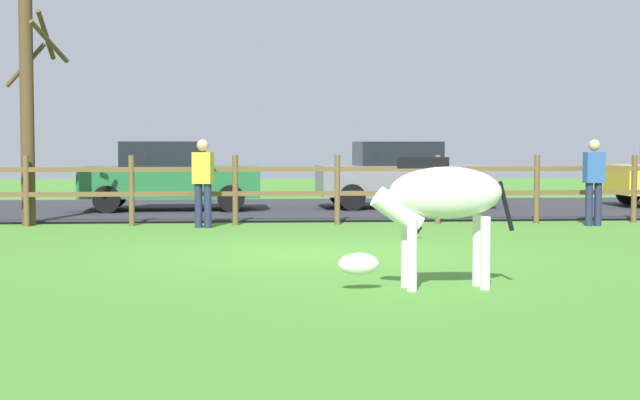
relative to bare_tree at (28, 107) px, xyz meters
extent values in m
plane|color=#47842D|center=(5.11, -5.28, -2.26)|extent=(60.00, 60.00, 0.00)
cube|color=#2D2D33|center=(5.11, 4.02, -2.23)|extent=(28.00, 7.40, 0.05)
cylinder|color=brown|center=(0.00, -0.28, -1.59)|extent=(0.11, 0.11, 1.34)
cylinder|color=brown|center=(1.96, -0.28, -1.59)|extent=(0.11, 0.11, 1.34)
cylinder|color=brown|center=(3.92, -0.28, -1.59)|extent=(0.11, 0.11, 1.34)
cylinder|color=brown|center=(5.88, -0.28, -1.59)|extent=(0.11, 0.11, 1.34)
cylinder|color=brown|center=(7.84, -0.28, -1.59)|extent=(0.11, 0.11, 1.34)
cylinder|color=brown|center=(9.81, -0.28, -1.59)|extent=(0.11, 0.11, 1.34)
cylinder|color=brown|center=(11.77, -0.28, -1.59)|extent=(0.11, 0.11, 1.34)
cube|color=brown|center=(4.90, -0.28, -1.66)|extent=(21.58, 0.06, 0.09)
cube|color=brown|center=(4.90, -0.28, -1.19)|extent=(21.58, 0.06, 0.09)
cylinder|color=#513A23|center=(-0.02, 0.00, -0.11)|extent=(0.26, 0.26, 4.29)
cylinder|color=#513A23|center=(-0.11, 0.35, 0.82)|extent=(0.79, 0.28, 0.89)
cylinder|color=#513A23|center=(0.46, -0.23, 1.21)|extent=(0.57, 1.05, 0.72)
cylinder|color=#513A23|center=(0.36, -0.06, 1.35)|extent=(0.21, 0.85, 0.87)
ellipsoid|color=white|center=(6.27, -8.64, -1.23)|extent=(1.27, 0.56, 0.56)
cylinder|color=white|center=(5.88, -8.81, -1.87)|extent=(0.11, 0.11, 0.78)
cylinder|color=white|center=(5.86, -8.53, -1.87)|extent=(0.11, 0.11, 0.78)
cylinder|color=white|center=(6.68, -8.76, -1.87)|extent=(0.11, 0.11, 0.78)
cylinder|color=white|center=(6.66, -8.48, -1.87)|extent=(0.11, 0.11, 0.78)
cylinder|color=white|center=(5.74, -8.68, -1.41)|extent=(0.60, 0.28, 0.51)
ellipsoid|color=white|center=(5.32, -8.71, -1.98)|extent=(0.45, 0.23, 0.24)
cube|color=black|center=(6.02, -8.66, -0.91)|extent=(0.56, 0.08, 0.12)
cylinder|color=black|center=(6.94, -8.60, -1.38)|extent=(0.19, 0.06, 0.54)
cylinder|color=black|center=(6.90, -3.09, -2.23)|extent=(0.01, 0.01, 0.06)
cylinder|color=black|center=(6.90, -3.13, -2.23)|extent=(0.01, 0.01, 0.06)
ellipsoid|color=black|center=(6.90, -3.11, -2.14)|extent=(0.18, 0.10, 0.12)
sphere|color=black|center=(6.99, -3.11, -2.09)|extent=(0.07, 0.07, 0.07)
cylinder|color=black|center=(13.62, 4.58, -1.91)|extent=(0.60, 0.19, 0.60)
cube|color=#236B38|center=(2.41, 3.39, -1.56)|extent=(4.07, 1.87, 0.70)
cube|color=black|center=(2.26, 3.39, -0.93)|extent=(1.96, 1.64, 0.56)
cylinder|color=black|center=(3.72, 4.30, -1.91)|extent=(0.61, 0.21, 0.60)
cylinder|color=black|center=(3.79, 2.60, -1.91)|extent=(0.61, 0.21, 0.60)
cylinder|color=black|center=(1.02, 4.19, -1.91)|extent=(0.61, 0.21, 0.60)
cylinder|color=black|center=(1.09, 2.49, -1.91)|extent=(0.61, 0.21, 0.60)
cube|color=slate|center=(7.82, 3.78, -1.56)|extent=(4.07, 1.88, 0.70)
cube|color=black|center=(7.67, 3.77, -0.93)|extent=(1.97, 1.65, 0.56)
cylinder|color=black|center=(9.13, 4.69, -1.91)|extent=(0.61, 0.21, 0.60)
cylinder|color=black|center=(9.21, 2.99, -1.91)|extent=(0.61, 0.21, 0.60)
cylinder|color=black|center=(6.44, 4.57, -1.91)|extent=(0.61, 0.21, 0.60)
cylinder|color=black|center=(6.51, 2.87, -1.91)|extent=(0.61, 0.21, 0.60)
cylinder|color=#232847|center=(3.25, -0.80, -1.85)|extent=(0.14, 0.14, 0.82)
cylinder|color=#232847|center=(3.42, -0.86, -1.85)|extent=(0.14, 0.14, 0.82)
cube|color=gold|center=(3.33, -0.83, -1.15)|extent=(0.41, 0.32, 0.58)
sphere|color=tan|center=(3.33, -0.83, -0.73)|extent=(0.22, 0.22, 0.22)
cylinder|color=#232847|center=(10.61, -0.98, -1.85)|extent=(0.14, 0.14, 0.82)
cylinder|color=#232847|center=(10.79, -0.96, -1.85)|extent=(0.14, 0.14, 0.82)
cube|color=#2D569E|center=(10.70, -0.97, -1.15)|extent=(0.38, 0.25, 0.58)
sphere|color=tan|center=(10.70, -0.97, -0.73)|extent=(0.22, 0.22, 0.22)
camera|label=1|loc=(4.15, -18.87, -0.71)|focal=54.48mm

